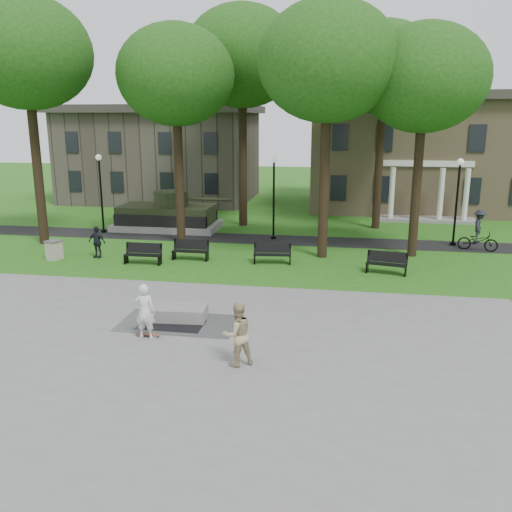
{
  "coord_description": "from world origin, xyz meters",
  "views": [
    {
      "loc": [
        4.63,
        -18.2,
        6.83
      ],
      "look_at": [
        1.09,
        2.71,
        1.4
      ],
      "focal_mm": 38.0,
      "sensor_mm": 36.0,
      "label": 1
    }
  ],
  "objects": [
    {
      "name": "concrete_block",
      "position": [
        -1.12,
        -1.18,
        0.24
      ],
      "size": [
        2.27,
        1.16,
        0.45
      ],
      "primitive_type": "cube",
      "rotation": [
        0.0,
        0.0,
        0.08
      ],
      "color": "gray",
      "rests_on": "plaza"
    },
    {
      "name": "building_left",
      "position": [
        -11.0,
        26.5,
        3.6
      ],
      "size": [
        15.0,
        10.0,
        7.2
      ],
      "primitive_type": "cube",
      "color": "#4C443D",
      "rests_on": "ground"
    },
    {
      "name": "lamp_left",
      "position": [
        -10.0,
        12.3,
        2.79
      ],
      "size": [
        0.36,
        0.36,
        4.73
      ],
      "color": "black",
      "rests_on": "ground"
    },
    {
      "name": "park_bench_0",
      "position": [
        -4.91,
        5.74,
        0.52
      ],
      "size": [
        1.8,
        0.53,
        1.0
      ],
      "rotation": [
        0.0,
        0.0,
        0.0
      ],
      "color": "black",
      "rests_on": "ground"
    },
    {
      "name": "tree_0",
      "position": [
        -12.0,
        9.0,
        10.03
      ],
      "size": [
        6.8,
        6.8,
        12.97
      ],
      "color": "black",
      "rests_on": "ground"
    },
    {
      "name": "park_bench_1",
      "position": [
        -2.87,
        6.84,
        0.52
      ],
      "size": [
        1.81,
        0.56,
        1.0
      ],
      "rotation": [
        0.0,
        0.0,
        -0.02
      ],
      "color": "black",
      "rests_on": "ground"
    },
    {
      "name": "puddle",
      "position": [
        -1.08,
        -1.75,
        0.02
      ],
      "size": [
        2.2,
        1.2,
        0.0
      ],
      "primitive_type": "cube",
      "color": "black",
      "rests_on": "plaza"
    },
    {
      "name": "tree_5",
      "position": [
        6.5,
        16.5,
        9.67
      ],
      "size": [
        6.4,
        6.4,
        12.44
      ],
      "color": "black",
      "rests_on": "ground"
    },
    {
      "name": "footpath",
      "position": [
        0.0,
        12.0,
        0.01
      ],
      "size": [
        44.0,
        2.6,
        0.01
      ],
      "primitive_type": "cube",
      "color": "black",
      "rests_on": "ground"
    },
    {
      "name": "tree_1",
      "position": [
        -4.5,
        10.5,
        8.95
      ],
      "size": [
        6.2,
        6.2,
        11.63
      ],
      "color": "black",
      "rests_on": "ground"
    },
    {
      "name": "tree_3",
      "position": [
        8.0,
        9.5,
        8.6
      ],
      "size": [
        6.0,
        6.0,
        11.19
      ],
      "color": "black",
      "rests_on": "ground"
    },
    {
      "name": "skateboarder",
      "position": [
        -1.5,
        -2.95,
        0.92
      ],
      "size": [
        0.67,
        0.45,
        1.8
      ],
      "primitive_type": "imported",
      "rotation": [
        0.0,
        0.0,
        3.12
      ],
      "color": "silver",
      "rests_on": "plaza"
    },
    {
      "name": "lamp_mid",
      "position": [
        0.5,
        12.3,
        2.79
      ],
      "size": [
        0.36,
        0.36,
        4.73
      ],
      "color": "black",
      "rests_on": "ground"
    },
    {
      "name": "pedestrian_walker",
      "position": [
        -7.63,
        6.48,
        0.8
      ],
      "size": [
        1.0,
        0.56,
        1.61
      ],
      "primitive_type": "imported",
      "rotation": [
        0.0,
        0.0,
        -0.19
      ],
      "color": "black",
      "rests_on": "ground"
    },
    {
      "name": "ground",
      "position": [
        0.0,
        0.0,
        0.0
      ],
      "size": [
        120.0,
        120.0,
        0.0
      ],
      "primitive_type": "plane",
      "color": "#225B15",
      "rests_on": "ground"
    },
    {
      "name": "tree_4",
      "position": [
        -2.0,
        16.0,
        10.39
      ],
      "size": [
        7.2,
        7.2,
        13.5
      ],
      "color": "black",
      "rests_on": "ground"
    },
    {
      "name": "plaza",
      "position": [
        0.0,
        -5.0,
        0.01
      ],
      "size": [
        22.0,
        16.0,
        0.02
      ],
      "primitive_type": "cube",
      "color": "gray",
      "rests_on": "ground"
    },
    {
      "name": "park_bench_3",
      "position": [
        6.5,
        5.95,
        0.52
      ],
      "size": [
        1.85,
        0.88,
        1.0
      ],
      "rotation": [
        0.0,
        0.0,
        -0.2
      ],
      "color": "black",
      "rests_on": "ground"
    },
    {
      "name": "building_right",
      "position": [
        10.0,
        26.0,
        4.34
      ],
      "size": [
        17.0,
        12.0,
        8.6
      ],
      "color": "#9E8460",
      "rests_on": "ground"
    },
    {
      "name": "tank_monument",
      "position": [
        -6.46,
        14.0,
        0.86
      ],
      "size": [
        7.45,
        3.4,
        2.4
      ],
      "color": "gray",
      "rests_on": "ground"
    },
    {
      "name": "trash_bin",
      "position": [
        -9.57,
        5.78,
        0.49
      ],
      "size": [
        0.83,
        0.83,
        0.96
      ],
      "rotation": [
        0.0,
        0.0,
        -0.31
      ],
      "color": "#C0AF9E",
      "rests_on": "ground"
    },
    {
      "name": "park_bench_2",
      "position": [
        1.21,
        6.83,
        0.52
      ],
      "size": [
        1.84,
        0.71,
        1.0
      ],
      "rotation": [
        0.0,
        0.0,
        0.11
      ],
      "color": "black",
      "rests_on": "ground"
    },
    {
      "name": "tree_2",
      "position": [
        3.5,
        8.5,
        9.32
      ],
      "size": [
        6.6,
        6.6,
        12.16
      ],
      "color": "black",
      "rests_on": "ground"
    },
    {
      "name": "lamp_right",
      "position": [
        10.5,
        12.3,
        2.79
      ],
      "size": [
        0.36,
        0.36,
        4.73
      ],
      "color": "black",
      "rests_on": "ground"
    },
    {
      "name": "friend_watching",
      "position": [
        1.76,
        -4.34,
        0.95
      ],
      "size": [
        1.14,
        1.09,
        1.86
      ],
      "primitive_type": "imported",
      "rotation": [
        0.0,
        0.0,
        3.74
      ],
      "color": "tan",
      "rests_on": "plaza"
    },
    {
      "name": "skateboard",
      "position": [
        -1.49,
        -2.79,
        0.06
      ],
      "size": [
        0.79,
        0.24,
        0.07
      ],
      "primitive_type": "cube",
      "rotation": [
        0.0,
        0.0,
        -0.05
      ],
      "color": "brown",
      "rests_on": "plaza"
    },
    {
      "name": "cyclist",
      "position": [
        11.54,
        11.21,
        0.9
      ],
      "size": [
        2.1,
        1.25,
        2.2
      ],
      "rotation": [
        0.0,
        0.0,
        1.34
      ],
      "color": "black",
      "rests_on": "ground"
    }
  ]
}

